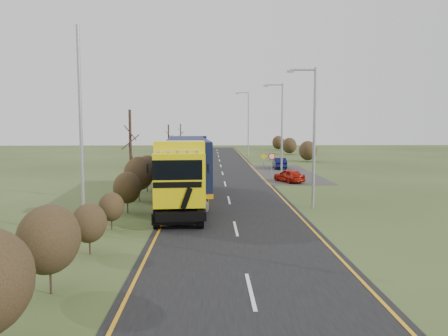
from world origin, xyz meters
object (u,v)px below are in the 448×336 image
car_red_hatchback (289,176)px  speed_sign (272,160)px  lorry (186,166)px  car_blue_sedan (279,163)px  streetlight_near (313,132)px

car_red_hatchback → speed_sign: bearing=-91.0°
lorry → speed_sign: size_ratio=6.38×
lorry → car_blue_sedan: (9.43, 21.53, -1.79)m
streetlight_near → speed_sign: bearing=91.7°
car_blue_sedan → streetlight_near: size_ratio=0.45×
streetlight_near → car_red_hatchback: bearing=86.4°
car_blue_sedan → streetlight_near: (-1.69, -23.34, 4.02)m
car_blue_sedan → speed_sign: bearing=78.1°
streetlight_near → speed_sign: size_ratio=3.50×
car_red_hatchback → speed_sign: speed_sign is taller
car_red_hatchback → streetlight_near: bearing=62.9°
lorry → streetlight_near: (7.74, -1.80, 2.23)m
lorry → speed_sign: lorry is taller
car_blue_sedan → streetlight_near: streetlight_near is taller
car_red_hatchback → streetlight_near: 12.42m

